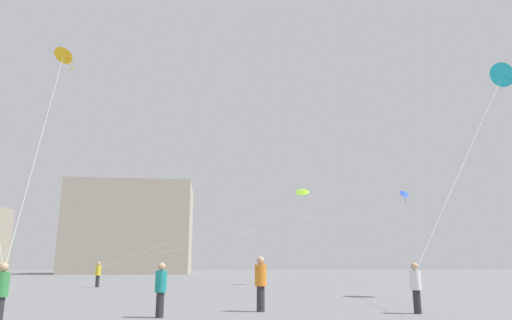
# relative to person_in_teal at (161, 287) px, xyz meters

# --- Properties ---
(person_in_teal) EXTENTS (0.35, 0.35, 1.63)m
(person_in_teal) POSITION_rel_person_in_teal_xyz_m (0.00, 0.00, 0.00)
(person_in_teal) COLOR #2D2D33
(person_in_teal) RESTS_ON ground_plane
(person_in_yellow) EXTENTS (0.39, 0.39, 1.79)m
(person_in_yellow) POSITION_rel_person_in_teal_xyz_m (-7.30, 19.61, 0.09)
(person_in_yellow) COLOR #2D2D33
(person_in_yellow) RESTS_ON ground_plane
(person_in_green) EXTENTS (0.35, 0.35, 1.62)m
(person_in_green) POSITION_rel_person_in_teal_xyz_m (-3.91, -1.79, -0.00)
(person_in_green) COLOR #2D2D33
(person_in_green) RESTS_ON ground_plane
(person_in_orange) EXTENTS (0.40, 0.40, 1.85)m
(person_in_orange) POSITION_rel_person_in_teal_xyz_m (3.19, 1.64, 0.12)
(person_in_orange) COLOR #2D2D33
(person_in_orange) RESTS_ON ground_plane
(person_in_white) EXTENTS (0.36, 0.36, 1.64)m
(person_in_white) POSITION_rel_person_in_teal_xyz_m (8.29, 0.67, 0.01)
(person_in_white) COLOR #2D2D33
(person_in_white) RESTS_ON ground_plane
(kite_cobalt_diamond) EXTENTS (25.48, 5.48, 6.84)m
(kite_cobalt_diamond) POSITION_rel_person_in_teal_xyz_m (16.68, 24.45, 6.59)
(kite_cobalt_diamond) COLOR blue
(kite_cyan_diamond) EXTENTS (8.90, 7.21, 10.81)m
(kite_cyan_diamond) POSITION_rel_person_in_teal_xyz_m (16.52, 7.04, 10.52)
(kite_cyan_diamond) COLOR #1EB2C6
(kite_lime_diamond) EXTENTS (16.06, 3.28, 6.61)m
(kite_lime_diamond) POSITION_rel_person_in_teal_xyz_m (7.95, 22.27, 6.55)
(kite_lime_diamond) COLOR #8CD12D
(kite_amber_diamond) EXTENTS (2.67, 8.44, 10.49)m
(kite_amber_diamond) POSITION_rel_person_in_teal_xyz_m (-5.98, 6.01, 10.39)
(kite_amber_diamond) COLOR yellow
(building_centre_hall) EXTENTS (22.00, 18.87, 15.89)m
(building_centre_hall) POSITION_rel_person_in_teal_xyz_m (-15.58, 70.73, 7.05)
(building_centre_hall) COLOR #B2A893
(building_centre_hall) RESTS_ON ground_plane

